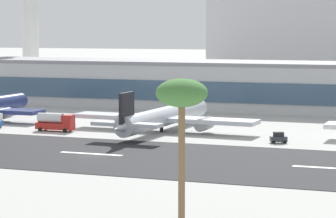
{
  "coord_description": "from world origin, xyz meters",
  "views": [
    {
      "loc": [
        57.34,
        -120.44,
        22.01
      ],
      "look_at": [
        -1.27,
        42.58,
        4.08
      ],
      "focal_mm": 82.13,
      "sensor_mm": 36.0,
      "label": 1
    }
  ],
  "objects_px": {
    "service_baggage_tug_2": "(279,138)",
    "palm_tree_0": "(182,98)",
    "control_tower": "(30,8)",
    "terminal_building": "(232,85)",
    "airliner_black_tail_gate_1": "(162,117)",
    "service_fuel_truck_1": "(55,122)"
  },
  "relations": [
    {
      "from": "service_fuel_truck_1",
      "to": "terminal_building",
      "type": "bearing_deg",
      "value": 67.48
    },
    {
      "from": "terminal_building",
      "to": "control_tower",
      "type": "bearing_deg",
      "value": 160.14
    },
    {
      "from": "service_baggage_tug_2",
      "to": "palm_tree_0",
      "type": "distance_m",
      "value": 69.37
    },
    {
      "from": "terminal_building",
      "to": "service_baggage_tug_2",
      "type": "xyz_separation_m",
      "value": [
        25.88,
        -61.5,
        -5.56
      ]
    },
    {
      "from": "airliner_black_tail_gate_1",
      "to": "service_fuel_truck_1",
      "type": "relative_size",
      "value": 5.54
    },
    {
      "from": "palm_tree_0",
      "to": "control_tower",
      "type": "bearing_deg",
      "value": 124.69
    },
    {
      "from": "palm_tree_0",
      "to": "airliner_black_tail_gate_1",
      "type": "bearing_deg",
      "value": 111.75
    },
    {
      "from": "service_fuel_truck_1",
      "to": "palm_tree_0",
      "type": "bearing_deg",
      "value": -54.11
    },
    {
      "from": "terminal_building",
      "to": "palm_tree_0",
      "type": "xyz_separation_m",
      "value": [
        29.0,
        -129.46,
        7.97
      ]
    },
    {
      "from": "terminal_building",
      "to": "service_baggage_tug_2",
      "type": "bearing_deg",
      "value": -67.18
    },
    {
      "from": "airliner_black_tail_gate_1",
      "to": "service_fuel_truck_1",
      "type": "distance_m",
      "value": 23.29
    },
    {
      "from": "control_tower",
      "to": "airliner_black_tail_gate_1",
      "type": "xyz_separation_m",
      "value": [
        79.66,
        -83.09,
        -26.24
      ]
    },
    {
      "from": "control_tower",
      "to": "service_fuel_truck_1",
      "type": "relative_size",
      "value": 5.56
    },
    {
      "from": "airliner_black_tail_gate_1",
      "to": "service_baggage_tug_2",
      "type": "distance_m",
      "value": 28.15
    },
    {
      "from": "palm_tree_0",
      "to": "service_baggage_tug_2",
      "type": "bearing_deg",
      "value": 92.62
    },
    {
      "from": "airliner_black_tail_gate_1",
      "to": "terminal_building",
      "type": "bearing_deg",
      "value": 1.86
    },
    {
      "from": "control_tower",
      "to": "palm_tree_0",
      "type": "height_order",
      "value": "control_tower"
    },
    {
      "from": "service_baggage_tug_2",
      "to": "palm_tree_0",
      "type": "relative_size",
      "value": 0.21
    },
    {
      "from": "service_baggage_tug_2",
      "to": "palm_tree_0",
      "type": "bearing_deg",
      "value": 67.78
    },
    {
      "from": "service_baggage_tug_2",
      "to": "control_tower",
      "type": "bearing_deg",
      "value": -65.21
    },
    {
      "from": "terminal_building",
      "to": "control_tower",
      "type": "height_order",
      "value": "control_tower"
    },
    {
      "from": "terminal_building",
      "to": "palm_tree_0",
      "type": "relative_size",
      "value": 10.14
    }
  ]
}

